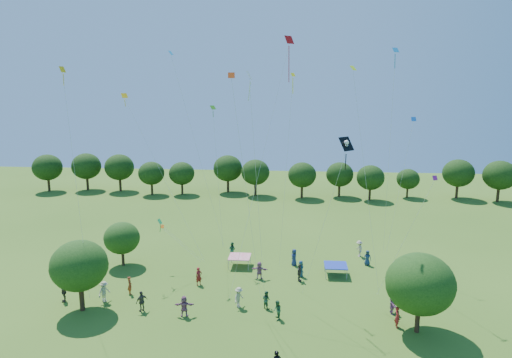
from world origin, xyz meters
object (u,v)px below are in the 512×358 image
(tent_blue, at_px, (336,265))
(pirate_kite, at_px, (345,148))
(near_tree_west, at_px, (79,266))
(red_high_kite, at_px, (280,83))
(near_tree_east, at_px, (420,284))
(tent_red_stripe, at_px, (240,257))
(near_tree_north, at_px, (122,238))

(tent_blue, distance_m, pirate_kite, 16.66)
(near_tree_west, distance_m, red_high_kite, 22.23)
(near_tree_east, relative_size, tent_blue, 2.80)
(tent_red_stripe, distance_m, pirate_kite, 19.84)
(near_tree_east, distance_m, red_high_kite, 19.11)
(near_tree_west, relative_size, red_high_kite, 0.28)
(red_high_kite, bearing_deg, tent_blue, 37.71)
(near_tree_east, xyz_separation_m, red_high_kite, (-10.73, 6.01, 14.63))
(tent_red_stripe, xyz_separation_m, red_high_kite, (4.21, -5.76, 17.46))
(near_tree_north, distance_m, near_tree_east, 29.23)
(pirate_kite, distance_m, red_high_kite, 9.13)
(near_tree_east, relative_size, pirate_kite, 0.46)
(near_tree_east, height_order, tent_red_stripe, near_tree_east)
(near_tree_north, relative_size, pirate_kite, 0.34)
(near_tree_west, bearing_deg, tent_red_stripe, 42.09)
(near_tree_west, bearing_deg, tent_blue, 23.05)
(near_tree_north, relative_size, tent_red_stripe, 2.10)
(tent_blue, xyz_separation_m, red_high_kite, (-5.48, -4.24, 17.46))
(near_tree_west, height_order, near_tree_north, near_tree_west)
(red_high_kite, bearing_deg, near_tree_east, -29.27)
(near_tree_north, bearing_deg, tent_blue, -1.92)
(tent_red_stripe, relative_size, pirate_kite, 0.16)
(near_tree_north, bearing_deg, red_high_kite, -16.91)
(red_high_kite, bearing_deg, pirate_kite, -52.27)
(near_tree_north, relative_size, near_tree_east, 0.75)
(near_tree_north, xyz_separation_m, pirate_kite, (21.19, -11.23, 10.98))
(near_tree_north, relative_size, tent_blue, 2.10)
(tent_red_stripe, distance_m, red_high_kite, 18.86)
(tent_blue, height_order, pirate_kite, pirate_kite)
(near_tree_west, xyz_separation_m, tent_blue, (21.52, 9.15, -2.87))
(tent_red_stripe, bearing_deg, tent_blue, -8.93)
(near_tree_north, xyz_separation_m, tent_red_stripe, (12.13, 0.79, -1.93))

